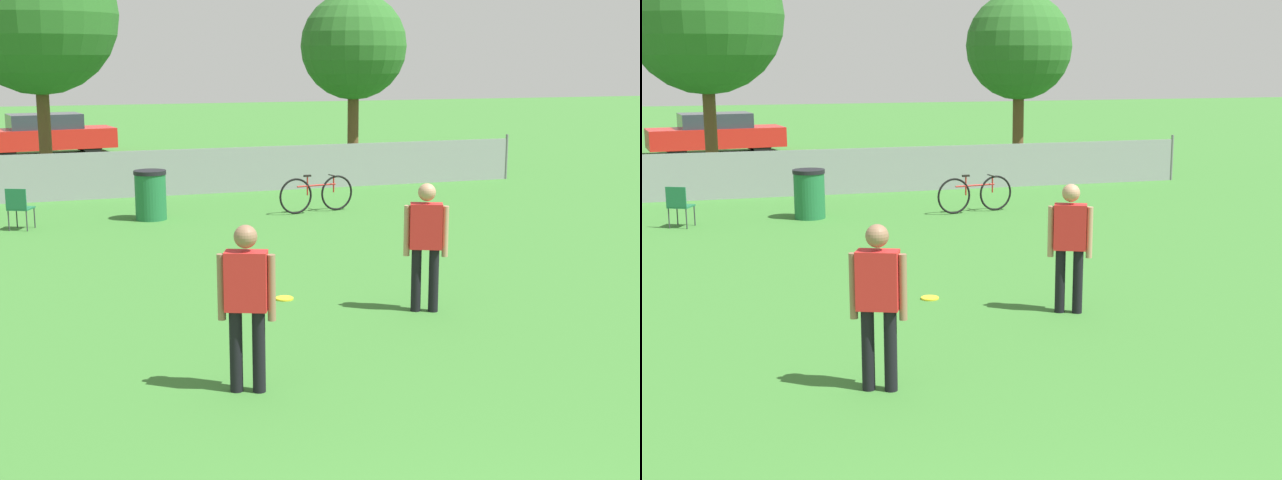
% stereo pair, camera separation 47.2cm
% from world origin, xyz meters
% --- Properties ---
extents(fence_backline, '(20.82, 0.07, 1.21)m').
position_xyz_m(fence_backline, '(0.00, 18.00, 0.55)').
color(fence_backline, gray).
rests_on(fence_backline, ground_plane).
extents(tree_near_pole, '(3.97, 3.97, 6.28)m').
position_xyz_m(tree_near_pole, '(-1.47, 20.52, 4.28)').
color(tree_near_pole, brown).
rests_on(tree_near_pole, ground_plane).
extents(tree_far_right, '(3.03, 3.03, 5.08)m').
position_xyz_m(tree_far_right, '(7.11, 21.10, 3.54)').
color(tree_far_right, brown).
rests_on(tree_far_right, ground_plane).
extents(player_defender_red, '(0.53, 0.37, 1.69)m').
position_xyz_m(player_defender_red, '(2.73, 7.05, 0.98)').
color(player_defender_red, black).
rests_on(player_defender_red, ground_plane).
extents(player_thrower_red, '(0.54, 0.36, 1.69)m').
position_xyz_m(player_thrower_red, '(-0.17, 5.03, 0.98)').
color(player_thrower_red, black).
rests_on(player_thrower_red, ground_plane).
extents(frisbee_disc, '(0.25, 0.25, 0.03)m').
position_xyz_m(frisbee_disc, '(1.16, 8.19, 0.01)').
color(frisbee_disc, yellow).
rests_on(frisbee_disc, ground_plane).
extents(folding_chair_sideline, '(0.54, 0.54, 0.82)m').
position_xyz_m(folding_chair_sideline, '(-2.21, 14.60, 0.47)').
color(folding_chair_sideline, '#333338').
rests_on(folding_chair_sideline, ground_plane).
extents(bicycle_sideline, '(1.74, 0.45, 0.82)m').
position_xyz_m(bicycle_sideline, '(3.82, 14.66, 0.39)').
color(bicycle_sideline, black).
rests_on(bicycle_sideline, ground_plane).
extents(trash_bin, '(0.66, 0.66, 1.01)m').
position_xyz_m(trash_bin, '(0.34, 14.93, 0.51)').
color(trash_bin, '#1E6638').
rests_on(trash_bin, ground_plane).
extents(parked_car_red, '(4.68, 2.27, 1.38)m').
position_xyz_m(parked_car_red, '(-1.22, 28.34, 0.68)').
color(parked_car_red, black).
rests_on(parked_car_red, ground_plane).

